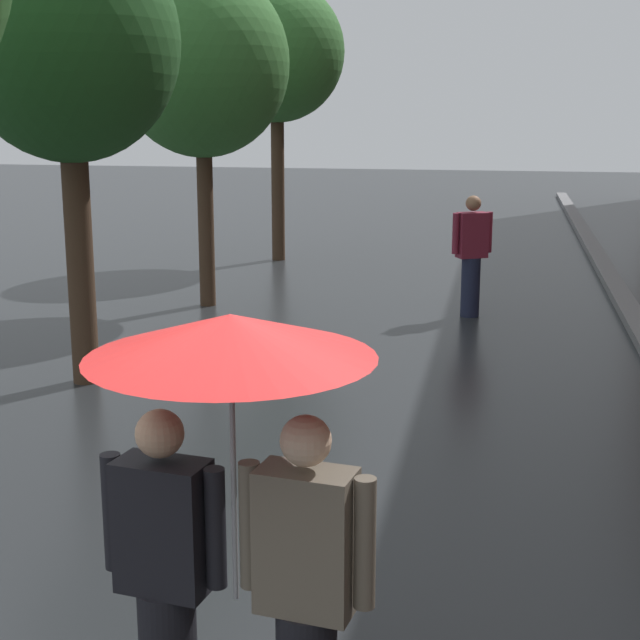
% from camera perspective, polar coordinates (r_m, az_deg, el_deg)
% --- Properties ---
extents(kerb_strip, '(0.30, 36.00, 0.12)m').
position_cam_1_polar(kerb_strip, '(13.88, 18.20, 0.53)').
color(kerb_strip, slate).
rests_on(kerb_strip, ground).
extents(street_tree_1, '(2.22, 2.22, 4.68)m').
position_cam_1_polar(street_tree_1, '(9.96, -15.01, 15.80)').
color(street_tree_1, '#473323').
rests_on(street_tree_1, ground).
extents(street_tree_2, '(2.45, 2.45, 4.75)m').
position_cam_1_polar(street_tree_2, '(13.67, -7.16, 15.10)').
color(street_tree_2, '#473323').
rests_on(street_tree_2, ground).
extents(street_tree_3, '(2.47, 2.47, 5.08)m').
position_cam_1_polar(street_tree_3, '(17.78, -2.64, 15.82)').
color(street_tree_3, '#473323').
rests_on(street_tree_3, ground).
extents(couple_under_umbrella, '(1.24, 1.20, 2.05)m').
position_cam_1_polar(couple_under_umbrella, '(3.97, -5.29, -8.80)').
color(couple_under_umbrella, black).
rests_on(couple_under_umbrella, ground).
extents(pedestrian_walking_midground, '(0.53, 0.44, 1.67)m').
position_cam_1_polar(pedestrian_walking_midground, '(13.14, 9.12, 4.05)').
color(pedestrian_walking_midground, '#1E233D').
rests_on(pedestrian_walking_midground, ground).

